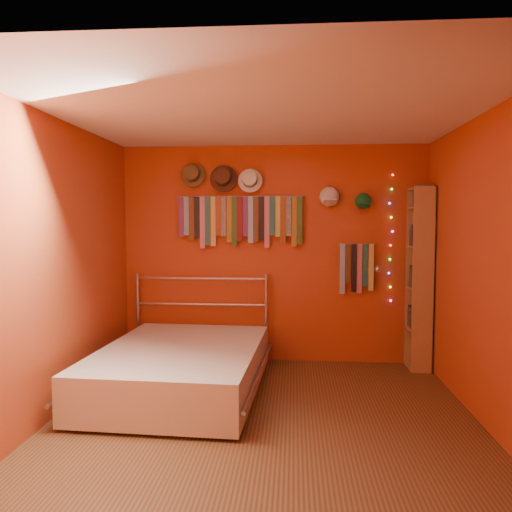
% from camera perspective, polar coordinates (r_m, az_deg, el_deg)
% --- Properties ---
extents(ground, '(3.50, 3.50, 0.00)m').
position_cam_1_polar(ground, '(4.34, 0.94, -18.07)').
color(ground, '#4F2C1B').
rests_on(ground, ground).
extents(back_wall, '(3.50, 0.02, 2.50)m').
position_cam_1_polar(back_wall, '(5.79, 1.99, 0.20)').
color(back_wall, '#A1321A').
rests_on(back_wall, ground).
extents(right_wall, '(0.02, 3.50, 2.50)m').
position_cam_1_polar(right_wall, '(4.31, 24.87, -1.46)').
color(right_wall, '#A1321A').
rests_on(right_wall, ground).
extents(left_wall, '(0.02, 3.50, 2.50)m').
position_cam_1_polar(left_wall, '(4.50, -21.88, -1.16)').
color(left_wall, '#A1321A').
rests_on(left_wall, ground).
extents(ceiling, '(3.50, 3.50, 0.02)m').
position_cam_1_polar(ceiling, '(4.12, 0.98, 16.16)').
color(ceiling, white).
rests_on(ceiling, back_wall).
extents(tie_rack, '(1.45, 0.03, 0.60)m').
position_cam_1_polar(tie_rack, '(5.74, -1.81, 4.37)').
color(tie_rack, '#B0B0B5').
rests_on(tie_rack, back_wall).
extents(small_tie_rack, '(0.40, 0.03, 0.58)m').
position_cam_1_polar(small_tie_rack, '(5.77, 11.43, -1.13)').
color(small_tie_rack, '#B0B0B5').
rests_on(small_tie_rack, back_wall).
extents(fedora_olive, '(0.28, 0.15, 0.28)m').
position_cam_1_polar(fedora_olive, '(5.82, -7.30, 9.26)').
color(fedora_olive, brown).
rests_on(fedora_olive, back_wall).
extents(fedora_brown, '(0.31, 0.17, 0.31)m').
position_cam_1_polar(fedora_brown, '(5.75, -3.80, 8.94)').
color(fedora_brown, '#452618').
rests_on(fedora_brown, back_wall).
extents(fedora_white, '(0.28, 0.15, 0.27)m').
position_cam_1_polar(fedora_white, '(5.72, -0.70, 8.72)').
color(fedora_white, white).
rests_on(fedora_white, back_wall).
extents(cap_white, '(0.20, 0.25, 0.20)m').
position_cam_1_polar(cap_white, '(5.74, 8.38, 6.70)').
color(cap_white, silver).
rests_on(cap_white, back_wall).
extents(cap_green, '(0.18, 0.23, 0.18)m').
position_cam_1_polar(cap_green, '(5.77, 12.14, 6.14)').
color(cap_green, '#17672B').
rests_on(cap_green, back_wall).
extents(fairy_lights, '(0.06, 0.02, 1.45)m').
position_cam_1_polar(fairy_lights, '(5.84, 15.15, 1.96)').
color(fairy_lights, '#FF3333').
rests_on(fairy_lights, back_wall).
extents(reading_lamp, '(0.06, 0.27, 0.08)m').
position_cam_1_polar(reading_lamp, '(5.66, 13.69, -1.45)').
color(reading_lamp, '#B0B0B5').
rests_on(reading_lamp, back_wall).
extents(bookshelf, '(0.25, 0.34, 2.00)m').
position_cam_1_polar(bookshelf, '(5.76, 18.61, -2.34)').
color(bookshelf, '#A6854B').
rests_on(bookshelf, ground).
extents(bed, '(1.65, 2.15, 1.03)m').
position_cam_1_polar(bed, '(4.92, -8.58, -12.51)').
color(bed, '#B0B0B5').
rests_on(bed, ground).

